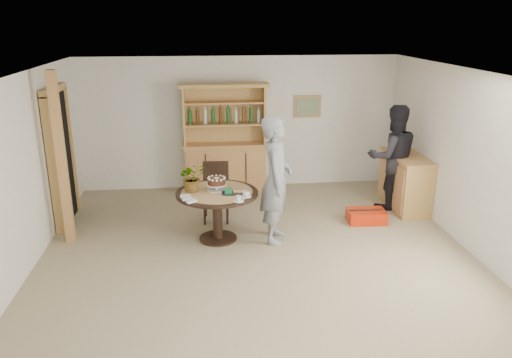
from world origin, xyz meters
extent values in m
plane|color=tan|center=(0.00, 0.00, 0.00)|extent=(7.00, 7.00, 0.00)
cube|color=white|center=(0.00, 3.50, 1.25)|extent=(6.00, 0.04, 2.50)
cube|color=white|center=(-3.00, 0.00, 1.25)|extent=(0.04, 7.00, 2.50)
cube|color=white|center=(3.00, 0.00, 1.25)|extent=(0.04, 7.00, 2.50)
cube|color=white|center=(0.00, 0.00, 2.50)|extent=(6.00, 7.00, 0.04)
cube|color=tan|center=(1.30, 3.47, 1.55)|extent=(0.52, 0.03, 0.42)
cube|color=#59724C|center=(1.30, 3.45, 1.55)|extent=(0.44, 0.02, 0.34)
cube|color=black|center=(-2.94, 2.00, 1.05)|extent=(0.10, 0.90, 2.10)
cube|color=tan|center=(-2.92, 1.50, 1.05)|extent=(0.12, 0.10, 2.10)
cube|color=tan|center=(-2.92, 2.50, 1.05)|extent=(0.12, 0.10, 2.10)
cube|color=tan|center=(-2.92, 2.00, 2.13)|extent=(0.12, 1.10, 0.10)
cube|color=tan|center=(-2.70, 1.20, 1.25)|extent=(0.12, 0.12, 2.50)
cube|color=tan|center=(-0.30, 3.24, 0.45)|extent=(1.50, 0.50, 0.90)
cube|color=tan|center=(-0.30, 3.24, 0.92)|extent=(1.56, 0.54, 0.04)
cube|color=tan|center=(-0.30, 3.34, 1.47)|extent=(1.50, 0.04, 1.06)
cube|color=tan|center=(-1.03, 3.19, 1.47)|extent=(0.04, 0.34, 1.06)
cube|color=tan|center=(0.43, 3.19, 1.47)|extent=(0.04, 0.34, 1.06)
cube|color=tan|center=(-0.30, 3.19, 1.30)|extent=(1.44, 0.32, 0.03)
cube|color=tan|center=(-0.30, 3.19, 1.70)|extent=(1.44, 0.32, 0.03)
cube|color=tan|center=(-0.30, 3.19, 2.01)|extent=(1.62, 0.40, 0.06)
cylinder|color=#194C1E|center=(-0.86, 3.19, 1.46)|extent=(0.07, 0.07, 0.28)
cylinder|color=#4C2D14|center=(-0.70, 3.19, 1.46)|extent=(0.07, 0.07, 0.28)
cylinder|color=#B2BFB2|center=(-0.54, 3.19, 1.46)|extent=(0.07, 0.07, 0.28)
cylinder|color=#194C1E|center=(-0.38, 3.19, 1.46)|extent=(0.07, 0.07, 0.28)
cylinder|color=#4C2D14|center=(-0.22, 3.19, 1.46)|extent=(0.07, 0.07, 0.28)
cylinder|color=#B2BFB2|center=(-0.06, 3.19, 1.46)|extent=(0.07, 0.07, 0.28)
cylinder|color=#194C1E|center=(0.10, 3.19, 1.46)|extent=(0.07, 0.07, 0.28)
cylinder|color=#4C2D14|center=(0.26, 3.19, 1.46)|extent=(0.07, 0.07, 0.28)
cube|color=tan|center=(2.74, 2.00, 0.45)|extent=(0.50, 1.20, 0.90)
cube|color=tan|center=(2.74, 2.00, 0.92)|extent=(0.54, 1.26, 0.04)
cylinder|color=black|center=(-0.52, 1.02, 0.73)|extent=(1.20, 1.20, 0.04)
cylinder|color=black|center=(-0.52, 1.02, 0.36)|extent=(0.14, 0.14, 0.70)
cylinder|color=black|center=(-0.52, 1.02, 0.01)|extent=(0.56, 0.56, 0.03)
cylinder|color=tan|center=(-0.52, 1.02, 0.76)|extent=(1.04, 1.04, 0.01)
cube|color=black|center=(-0.52, 1.77, 0.45)|extent=(0.44, 0.44, 0.04)
cube|color=black|center=(-0.51, 1.96, 0.70)|extent=(0.42, 0.05, 0.46)
cube|color=black|center=(-0.51, 1.96, 0.92)|extent=(0.42, 0.06, 0.05)
cube|color=black|center=(-0.71, 1.60, 0.22)|extent=(0.03, 0.04, 0.44)
cube|color=black|center=(-0.36, 1.58, 0.22)|extent=(0.04, 0.04, 0.44)
cube|color=black|center=(-0.69, 1.96, 0.22)|extent=(0.03, 0.04, 0.44)
cube|color=black|center=(-0.33, 1.94, 0.22)|extent=(0.04, 0.04, 0.44)
cylinder|color=white|center=(-0.52, 1.07, 0.77)|extent=(0.28, 0.28, 0.01)
cylinder|color=white|center=(-0.52, 1.07, 0.81)|extent=(0.05, 0.05, 0.08)
cylinder|color=white|center=(-0.52, 1.07, 0.85)|extent=(0.30, 0.30, 0.01)
cylinder|color=#472414|center=(-0.52, 1.07, 0.90)|extent=(0.26, 0.26, 0.09)
cylinder|color=white|center=(-0.52, 1.07, 0.95)|extent=(0.08, 0.08, 0.01)
sphere|color=white|center=(-0.40, 1.07, 0.95)|extent=(0.04, 0.04, 0.04)
sphere|color=white|center=(-0.42, 1.13, 0.95)|extent=(0.04, 0.04, 0.04)
sphere|color=white|center=(-0.46, 1.18, 0.95)|extent=(0.04, 0.04, 0.04)
sphere|color=white|center=(-0.52, 1.19, 0.95)|extent=(0.04, 0.04, 0.04)
sphere|color=white|center=(-0.58, 1.18, 0.95)|extent=(0.04, 0.04, 0.04)
sphere|color=white|center=(-0.63, 1.13, 0.95)|extent=(0.04, 0.04, 0.04)
sphere|color=white|center=(-0.64, 1.07, 0.95)|extent=(0.04, 0.04, 0.04)
sphere|color=white|center=(-0.63, 1.01, 0.95)|extent=(0.04, 0.04, 0.04)
sphere|color=white|center=(-0.58, 0.97, 0.95)|extent=(0.04, 0.04, 0.04)
sphere|color=white|center=(-0.52, 0.95, 0.95)|extent=(0.04, 0.04, 0.04)
sphere|color=white|center=(-0.46, 0.97, 0.95)|extent=(0.04, 0.04, 0.04)
sphere|color=white|center=(-0.42, 1.01, 0.95)|extent=(0.04, 0.04, 0.04)
imported|color=#3F7233|center=(-0.87, 1.07, 0.97)|extent=(0.47, 0.44, 0.42)
cube|color=black|center=(-0.30, 0.90, 0.77)|extent=(0.30, 0.20, 0.01)
cube|color=#0D793D|center=(-0.36, 0.90, 0.80)|extent=(0.10, 0.10, 0.06)
cube|color=#0D793D|center=(-0.36, 0.90, 0.83)|extent=(0.11, 0.02, 0.01)
cylinder|color=silver|center=(-0.12, 0.74, 0.76)|extent=(0.15, 0.15, 0.01)
imported|color=silver|center=(-0.12, 0.74, 0.81)|extent=(0.10, 0.10, 0.08)
cylinder|color=silver|center=(-0.24, 0.57, 0.76)|extent=(0.15, 0.15, 0.01)
imported|color=silver|center=(-0.24, 0.57, 0.81)|extent=(0.08, 0.08, 0.07)
cube|color=white|center=(-0.97, 0.82, 0.78)|extent=(0.14, 0.08, 0.03)
cube|color=white|center=(-0.94, 0.70, 0.78)|extent=(0.16, 0.11, 0.03)
cube|color=white|center=(-0.88, 0.60, 0.78)|extent=(0.16, 0.14, 0.03)
imported|color=gray|center=(0.33, 0.92, 0.94)|extent=(0.59, 0.77, 1.88)
imported|color=black|center=(2.50, 2.05, 0.90)|extent=(0.89, 0.70, 1.80)
cube|color=red|center=(1.89, 1.43, 0.10)|extent=(0.62, 0.43, 0.20)
cube|color=black|center=(1.89, 1.43, 0.20)|extent=(0.56, 0.07, 0.01)
camera|label=1|loc=(-0.69, -5.83, 3.16)|focal=35.00mm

